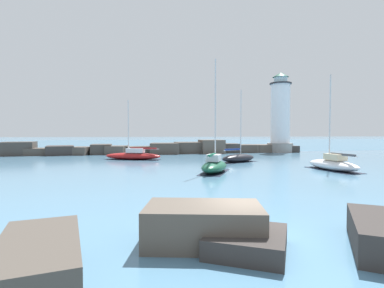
# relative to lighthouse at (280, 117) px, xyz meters

# --- Properties ---
(ground_plane) EXTENTS (600.00, 600.00, 0.00)m
(ground_plane) POSITION_rel_lighthouse_xyz_m (-23.98, -45.00, -6.90)
(ground_plane) COLOR teal
(open_sea_beyond) EXTENTS (400.00, 116.00, 0.01)m
(open_sea_beyond) POSITION_rel_lighthouse_xyz_m (-23.98, 60.12, -6.89)
(open_sea_beyond) COLOR teal
(open_sea_beyond) RESTS_ON ground
(breakwater_jetty) EXTENTS (54.00, 6.87, 2.50)m
(breakwater_jetty) POSITION_rel_lighthouse_xyz_m (-24.44, 0.23, -5.99)
(breakwater_jetty) COLOR #423D38
(breakwater_jetty) RESTS_ON ground
(lighthouse) EXTENTS (4.96, 4.96, 15.67)m
(lighthouse) POSITION_rel_lighthouse_xyz_m (0.00, 0.00, 0.00)
(lighthouse) COLOR gray
(lighthouse) RESTS_ON ground
(foreground_rocks) EXTENTS (16.73, 5.76, 1.32)m
(foreground_rocks) POSITION_rel_lighthouse_xyz_m (-23.32, -46.32, -6.40)
(foreground_rocks) COLOR #383330
(foreground_rocks) RESTS_ON ground
(sailboat_moored_0) EXTENTS (4.45, 6.13, 10.84)m
(sailboat_moored_0) POSITION_rel_lighthouse_xyz_m (-20.64, -27.54, -6.22)
(sailboat_moored_0) COLOR #195138
(sailboat_moored_0) RESTS_ON ground
(sailboat_moored_1) EXTENTS (2.66, 6.89, 9.72)m
(sailboat_moored_1) POSITION_rel_lighthouse_xyz_m (-8.39, -28.02, -6.27)
(sailboat_moored_1) COLOR white
(sailboat_moored_1) RESTS_ON ground
(sailboat_moored_2) EXTENTS (8.42, 5.02, 8.44)m
(sailboat_moored_2) POSITION_rel_lighthouse_xyz_m (-28.45, -11.97, -6.31)
(sailboat_moored_2) COLOR maroon
(sailboat_moored_2) RESTS_ON ground
(sailboat_moored_3) EXTENTS (5.82, 4.28, 9.37)m
(sailboat_moored_3) POSITION_rel_lighthouse_xyz_m (-14.97, -18.19, -6.33)
(sailboat_moored_3) COLOR black
(sailboat_moored_3) RESTS_ON ground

